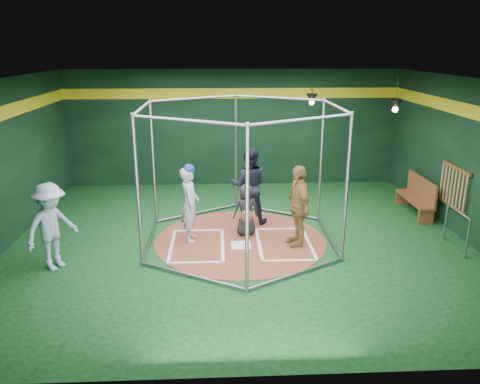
{
  "coord_description": "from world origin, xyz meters",
  "views": [
    {
      "loc": [
        -0.48,
        -9.62,
        4.15
      ],
      "look_at": [
        0.0,
        0.1,
        1.1
      ],
      "focal_mm": 35.0,
      "sensor_mm": 36.0,
      "label": 1
    }
  ],
  "objects_px": {
    "batter_figure": "(190,203)",
    "dugout_bench": "(418,195)",
    "visitor_leopard": "(298,206)",
    "umpire": "(249,185)"
  },
  "relations": [
    {
      "from": "batter_figure",
      "to": "umpire",
      "type": "relative_size",
      "value": 0.93
    },
    {
      "from": "batter_figure",
      "to": "visitor_leopard",
      "type": "distance_m",
      "value": 2.35
    },
    {
      "from": "umpire",
      "to": "dugout_bench",
      "type": "distance_m",
      "value": 4.4
    },
    {
      "from": "batter_figure",
      "to": "umpire",
      "type": "distance_m",
      "value": 1.72
    },
    {
      "from": "batter_figure",
      "to": "dugout_bench",
      "type": "relative_size",
      "value": 1.05
    },
    {
      "from": "dugout_bench",
      "to": "visitor_leopard",
      "type": "bearing_deg",
      "value": -152.1
    },
    {
      "from": "batter_figure",
      "to": "visitor_leopard",
      "type": "xyz_separation_m",
      "value": [
        2.32,
        -0.35,
        0.02
      ]
    },
    {
      "from": "visitor_leopard",
      "to": "dugout_bench",
      "type": "xyz_separation_m",
      "value": [
        3.4,
        1.8,
        -0.4
      ]
    },
    {
      "from": "dugout_bench",
      "to": "batter_figure",
      "type": "bearing_deg",
      "value": -165.83
    },
    {
      "from": "visitor_leopard",
      "to": "umpire",
      "type": "height_order",
      "value": "umpire"
    }
  ]
}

